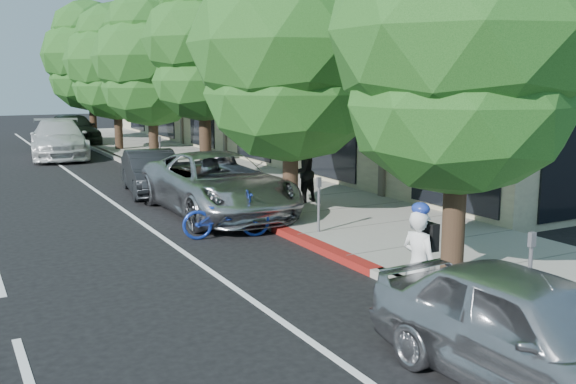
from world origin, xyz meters
TOP-DOWN VIEW (x-y plane):
  - ground at (0.00, 0.00)m, footprint 120.00×120.00m
  - sidewalk at (2.30, 8.00)m, footprint 4.60×56.00m
  - curb at (0.00, 8.00)m, footprint 0.30×56.00m
  - curb_red_segment at (0.00, 1.00)m, footprint 0.32×4.00m
  - storefront_building at (9.60, 18.00)m, footprint 10.00×36.00m
  - street_tree_0 at (0.90, -2.00)m, footprint 4.61×4.61m
  - street_tree_1 at (0.90, 4.00)m, footprint 5.13×5.13m
  - street_tree_2 at (0.90, 10.00)m, footprint 4.01×4.01m
  - street_tree_3 at (0.90, 16.00)m, footprint 4.80×4.80m
  - street_tree_4 at (0.90, 22.00)m, footprint 5.01×5.01m
  - street_tree_5 at (0.90, 28.00)m, footprint 5.45×5.45m
  - cyclist at (-0.70, -3.00)m, footprint 0.49×0.67m
  - bicycle at (-1.31, 3.00)m, footprint 2.12×1.17m
  - silver_suv at (-0.50, 5.50)m, footprint 2.78×5.99m
  - dark_sedan at (-1.15, 9.43)m, footprint 2.01×4.33m
  - white_pickup at (-2.16, 20.78)m, footprint 3.12×6.24m
  - dark_suv_far at (-0.50, 26.58)m, footprint 2.43×5.34m
  - near_car_a at (-1.11, -5.50)m, footprint 1.89×4.36m
  - pedestrian at (1.98, 5.27)m, footprint 1.00×0.87m

SIDE VIEW (x-z plane):
  - ground at x=0.00m, z-range 0.00..0.00m
  - sidewalk at x=2.30m, z-range 0.00..0.15m
  - curb at x=0.00m, z-range 0.00..0.15m
  - curb_red_segment at x=0.00m, z-range 0.00..0.15m
  - bicycle at x=-1.31m, z-range 0.00..1.06m
  - dark_sedan at x=-1.15m, z-range 0.00..1.38m
  - near_car_a at x=-1.11m, z-range 0.00..1.46m
  - silver_suv at x=-0.50m, z-range 0.00..1.66m
  - cyclist at x=-0.70m, z-range 0.00..1.68m
  - white_pickup at x=-2.16m, z-range 0.00..1.74m
  - dark_suv_far at x=-0.50m, z-range 0.00..1.78m
  - pedestrian at x=1.98m, z-range 0.15..1.89m
  - storefront_building at x=9.60m, z-range 0.00..7.00m
  - street_tree_0 at x=0.90m, z-range 0.75..7.77m
  - street_tree_1 at x=0.90m, z-range 0.71..8.01m
  - street_tree_3 at x=0.90m, z-range 0.77..8.02m
  - street_tree_4 at x=0.90m, z-range 0.74..8.07m
  - street_tree_2 at x=0.90m, z-range 1.01..8.53m
  - street_tree_5 at x=0.90m, z-range 0.83..8.91m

